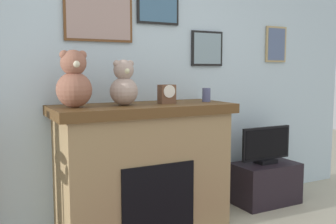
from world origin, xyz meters
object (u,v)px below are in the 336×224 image
at_px(television, 266,146).
at_px(teddy_bear_cream, 74,82).
at_px(tv_stand, 265,183).
at_px(fireplace, 143,167).
at_px(candle_jar, 206,95).
at_px(mantel_clock, 167,94).
at_px(teddy_bear_brown, 124,85).

height_order(television, teddy_bear_cream, teddy_bear_cream).
bearing_deg(tv_stand, television, -90.00).
xyz_separation_m(fireplace, candle_jar, (0.62, -0.02, 0.59)).
bearing_deg(television, tv_stand, 90.00).
height_order(mantel_clock, teddy_bear_cream, teddy_bear_cream).
bearing_deg(candle_jar, television, 1.34).
bearing_deg(teddy_bear_brown, tv_stand, 0.72).
bearing_deg(fireplace, television, -0.02).
bearing_deg(tv_stand, teddy_bear_brown, -179.28).
bearing_deg(tv_stand, teddy_bear_cream, -179.43).
bearing_deg(candle_jar, teddy_bear_cream, -179.97).
bearing_deg(teddy_bear_brown, mantel_clock, -0.18).
distance_m(candle_jar, mantel_clock, 0.40).
relative_size(tv_stand, teddy_bear_brown, 1.78).
xyz_separation_m(fireplace, tv_stand, (1.36, 0.00, -0.33)).
distance_m(tv_stand, mantel_clock, 1.48).
bearing_deg(tv_stand, fireplace, -179.96).
relative_size(mantel_clock, teddy_bear_brown, 0.44).
relative_size(fireplace, teddy_bear_cream, 3.45).
bearing_deg(candle_jar, tv_stand, 1.45).
relative_size(tv_stand, mantel_clock, 4.08).
height_order(television, mantel_clock, mantel_clock).
distance_m(television, candle_jar, 0.91).
bearing_deg(television, fireplace, 179.98).
height_order(television, teddy_bear_brown, teddy_bear_brown).
height_order(tv_stand, candle_jar, candle_jar).
distance_m(mantel_clock, teddy_bear_brown, 0.40).
xyz_separation_m(television, teddy_bear_cream, (-1.93, -0.02, 0.67)).
relative_size(fireplace, tv_stand, 2.30).
height_order(tv_stand, television, television).
height_order(fireplace, teddy_bear_brown, teddy_bear_brown).
height_order(tv_stand, teddy_bear_brown, teddy_bear_brown).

